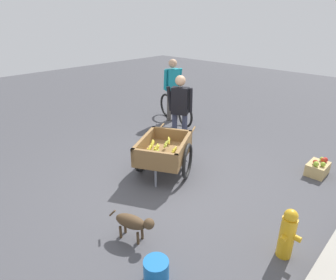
{
  "coord_description": "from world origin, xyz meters",
  "views": [
    {
      "loc": [
        3.2,
        2.98,
        2.71
      ],
      "look_at": [
        -0.05,
        -0.12,
        0.75
      ],
      "focal_mm": 30.9,
      "sensor_mm": 36.0,
      "label": 1
    }
  ],
  "objects_px": {
    "fire_hydrant": "(287,234)",
    "plastic_bucket": "(156,272)",
    "bicycle": "(175,109)",
    "cyclist_person": "(173,84)",
    "fruit_cart": "(164,152)",
    "apple_crate": "(318,168)",
    "dog": "(133,222)",
    "vendor_person": "(180,106)"
  },
  "relations": [
    {
      "from": "fruit_cart",
      "to": "bicycle",
      "type": "xyz_separation_m",
      "value": [
        -2.24,
        -1.75,
        -0.08
      ]
    },
    {
      "from": "bicycle",
      "to": "fire_hydrant",
      "type": "height_order",
      "value": "bicycle"
    },
    {
      "from": "cyclist_person",
      "to": "fire_hydrant",
      "type": "distance_m",
      "value": 5.16
    },
    {
      "from": "cyclist_person",
      "to": "dog",
      "type": "height_order",
      "value": "cyclist_person"
    },
    {
      "from": "bicycle",
      "to": "cyclist_person",
      "type": "relative_size",
      "value": 0.97
    },
    {
      "from": "vendor_person",
      "to": "apple_crate",
      "type": "distance_m",
      "value": 2.86
    },
    {
      "from": "plastic_bucket",
      "to": "apple_crate",
      "type": "xyz_separation_m",
      "value": [
        -3.67,
        0.47,
        -0.02
      ]
    },
    {
      "from": "dog",
      "to": "fire_hydrant",
      "type": "relative_size",
      "value": 0.97
    },
    {
      "from": "fruit_cart",
      "to": "plastic_bucket",
      "type": "bearing_deg",
      "value": 42.43
    },
    {
      "from": "cyclist_person",
      "to": "dog",
      "type": "distance_m",
      "value": 4.76
    },
    {
      "from": "fire_hydrant",
      "to": "plastic_bucket",
      "type": "xyz_separation_m",
      "value": [
        1.34,
        -0.86,
        -0.19
      ]
    },
    {
      "from": "dog",
      "to": "apple_crate",
      "type": "height_order",
      "value": "dog"
    },
    {
      "from": "plastic_bucket",
      "to": "apple_crate",
      "type": "height_order",
      "value": "apple_crate"
    },
    {
      "from": "vendor_person",
      "to": "bicycle",
      "type": "height_order",
      "value": "vendor_person"
    },
    {
      "from": "fruit_cart",
      "to": "bicycle",
      "type": "relative_size",
      "value": 1.13
    },
    {
      "from": "bicycle",
      "to": "dog",
      "type": "xyz_separation_m",
      "value": [
        3.73,
        2.67,
        -0.08
      ]
    },
    {
      "from": "dog",
      "to": "fire_hydrant",
      "type": "height_order",
      "value": "fire_hydrant"
    },
    {
      "from": "vendor_person",
      "to": "apple_crate",
      "type": "bearing_deg",
      "value": 109.06
    },
    {
      "from": "bicycle",
      "to": "apple_crate",
      "type": "height_order",
      "value": "bicycle"
    },
    {
      "from": "dog",
      "to": "plastic_bucket",
      "type": "distance_m",
      "value": 0.74
    },
    {
      "from": "apple_crate",
      "to": "cyclist_person",
      "type": "bearing_deg",
      "value": -95.22
    },
    {
      "from": "fire_hydrant",
      "to": "apple_crate",
      "type": "relative_size",
      "value": 1.52
    },
    {
      "from": "fire_hydrant",
      "to": "plastic_bucket",
      "type": "relative_size",
      "value": 2.32
    },
    {
      "from": "cyclist_person",
      "to": "fire_hydrant",
      "type": "relative_size",
      "value": 2.47
    },
    {
      "from": "cyclist_person",
      "to": "apple_crate",
      "type": "distance_m",
      "value": 4.07
    },
    {
      "from": "vendor_person",
      "to": "dog",
      "type": "xyz_separation_m",
      "value": [
        2.52,
        1.44,
        -0.68
      ]
    },
    {
      "from": "dog",
      "to": "plastic_bucket",
      "type": "height_order",
      "value": "dog"
    },
    {
      "from": "bicycle",
      "to": "fire_hydrant",
      "type": "bearing_deg",
      "value": 57.77
    },
    {
      "from": "cyclist_person",
      "to": "apple_crate",
      "type": "relative_size",
      "value": 3.76
    },
    {
      "from": "dog",
      "to": "apple_crate",
      "type": "xyz_separation_m",
      "value": [
        -3.41,
        1.15,
        -0.14
      ]
    },
    {
      "from": "bicycle",
      "to": "fire_hydrant",
      "type": "distance_m",
      "value": 4.97
    },
    {
      "from": "cyclist_person",
      "to": "plastic_bucket",
      "type": "bearing_deg",
      "value": 40.9
    },
    {
      "from": "dog",
      "to": "cyclist_person",
      "type": "bearing_deg",
      "value": -143.31
    },
    {
      "from": "fire_hydrant",
      "to": "apple_crate",
      "type": "height_order",
      "value": "fire_hydrant"
    },
    {
      "from": "fire_hydrant",
      "to": "plastic_bucket",
      "type": "distance_m",
      "value": 1.6
    },
    {
      "from": "vendor_person",
      "to": "plastic_bucket",
      "type": "xyz_separation_m",
      "value": [
        2.77,
        2.12,
        -0.81
      ]
    },
    {
      "from": "bicycle",
      "to": "plastic_bucket",
      "type": "height_order",
      "value": "bicycle"
    },
    {
      "from": "dog",
      "to": "plastic_bucket",
      "type": "bearing_deg",
      "value": 69.31
    },
    {
      "from": "fruit_cart",
      "to": "plastic_bucket",
      "type": "height_order",
      "value": "fruit_cart"
    },
    {
      "from": "cyclist_person",
      "to": "dog",
      "type": "xyz_separation_m",
      "value": [
        3.77,
        2.81,
        -0.72
      ]
    },
    {
      "from": "fruit_cart",
      "to": "dog",
      "type": "bearing_deg",
      "value": 31.6
    },
    {
      "from": "vendor_person",
      "to": "bicycle",
      "type": "bearing_deg",
      "value": -134.72
    }
  ]
}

